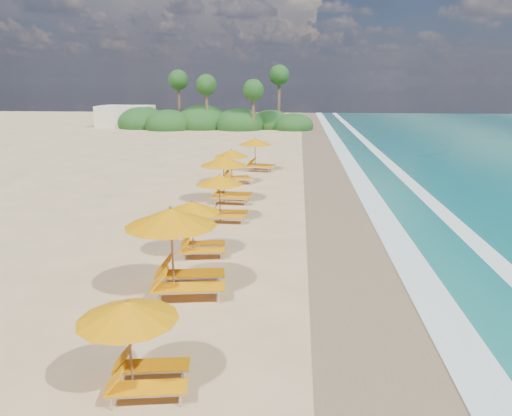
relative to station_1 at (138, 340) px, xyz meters
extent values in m
plane|color=#D9B27F|center=(1.46, 10.23, -1.13)|extent=(160.00, 160.00, 0.00)
cube|color=#876D50|center=(5.46, 10.23, -1.13)|extent=(4.00, 160.00, 0.01)
cube|color=white|center=(6.96, 10.23, -1.10)|extent=(1.20, 160.00, 0.01)
cube|color=white|center=(9.96, 10.23, -1.11)|extent=(0.80, 160.00, 0.01)
cylinder|color=olive|center=(-0.15, -0.02, -0.16)|extent=(0.05, 0.05, 1.93)
cone|color=orange|center=(-0.15, -0.02, 0.64)|extent=(2.27, 2.27, 0.39)
sphere|color=olive|center=(-0.15, -0.02, 0.85)|extent=(0.07, 0.07, 0.07)
cylinder|color=olive|center=(-0.47, 4.62, 0.15)|extent=(0.06, 0.06, 2.56)
cone|color=orange|center=(-0.47, 4.62, 1.21)|extent=(3.01, 3.01, 0.51)
sphere|color=olive|center=(-0.47, 4.62, 1.49)|extent=(0.09, 0.09, 0.09)
cylinder|color=olive|center=(-0.60, 7.92, -0.15)|extent=(0.05, 0.05, 1.95)
cone|color=orange|center=(-0.60, 7.92, 0.66)|extent=(2.29, 2.29, 0.39)
sphere|color=olive|center=(-0.60, 7.92, 0.87)|extent=(0.07, 0.07, 0.07)
cylinder|color=olive|center=(-0.34, 12.47, -0.11)|extent=(0.05, 0.05, 2.04)
cone|color=orange|center=(-0.34, 12.47, 0.73)|extent=(2.14, 2.14, 0.41)
sphere|color=olive|center=(-0.34, 12.47, 0.96)|extent=(0.07, 0.07, 0.07)
cylinder|color=olive|center=(-0.67, 15.94, 0.04)|extent=(0.06, 0.06, 2.34)
cone|color=orange|center=(-0.67, 15.94, 1.01)|extent=(2.55, 2.55, 0.47)
sphere|color=olive|center=(-0.67, 15.94, 1.27)|extent=(0.08, 0.08, 0.08)
cylinder|color=olive|center=(-0.91, 20.66, -0.11)|extent=(0.05, 0.05, 2.04)
cone|color=orange|center=(-0.91, 20.66, 0.73)|extent=(2.72, 2.72, 0.41)
sphere|color=olive|center=(-0.91, 20.66, 0.96)|extent=(0.07, 0.07, 0.07)
cylinder|color=olive|center=(0.11, 25.30, -0.03)|extent=(0.06, 0.06, 2.21)
cone|color=orange|center=(0.11, 25.30, 0.89)|extent=(2.64, 2.64, 0.44)
sphere|color=olive|center=(0.11, 25.30, 1.13)|extent=(0.08, 0.08, 0.08)
ellipsoid|color=#163D14|center=(-4.54, 55.23, -0.51)|extent=(6.40, 6.40, 4.16)
ellipsoid|color=#163D14|center=(-9.54, 56.23, -0.43)|extent=(7.20, 7.20, 4.68)
ellipsoid|color=#163D14|center=(-13.54, 54.23, -0.55)|extent=(6.00, 6.00, 3.90)
ellipsoid|color=#163D14|center=(-0.54, 57.23, -0.58)|extent=(5.60, 5.60, 3.64)
ellipsoid|color=#163D14|center=(-17.54, 56.23, -0.49)|extent=(6.60, 6.60, 4.29)
ellipsoid|color=#163D14|center=(2.46, 55.23, -0.64)|extent=(5.00, 5.00, 3.25)
cylinder|color=brown|center=(-2.54, 53.23, 1.37)|extent=(0.36, 0.36, 5.00)
sphere|color=#163D14|center=(-2.54, 53.23, 3.87)|extent=(2.60, 2.60, 2.60)
cylinder|color=brown|center=(-8.54, 54.23, 1.67)|extent=(0.36, 0.36, 5.60)
sphere|color=#163D14|center=(-8.54, 54.23, 4.47)|extent=(2.60, 2.60, 2.60)
cylinder|color=brown|center=(-12.54, 56.23, 1.97)|extent=(0.36, 0.36, 6.20)
sphere|color=#163D14|center=(-12.54, 56.23, 5.07)|extent=(2.60, 2.60, 2.60)
cylinder|color=brown|center=(0.46, 57.23, 2.27)|extent=(0.36, 0.36, 6.80)
sphere|color=#163D14|center=(0.46, 57.23, 5.67)|extent=(2.60, 2.60, 2.60)
cube|color=beige|center=(-20.54, 58.23, 0.27)|extent=(7.00, 5.00, 2.80)
camera|label=1|loc=(3.05, -8.46, 4.91)|focal=34.59mm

